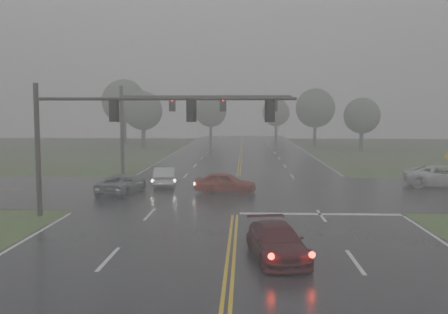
{
  "coord_description": "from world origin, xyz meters",
  "views": [
    {
      "loc": [
        0.5,
        -11.74,
        5.42
      ],
      "look_at": [
        -0.66,
        16.0,
        2.9
      ],
      "focal_mm": 40.0,
      "sensor_mm": 36.0,
      "label": 1
    }
  ],
  "objects_px": {
    "sedan_maroon": "(277,259)",
    "signal_gantry_far": "(175,112)",
    "sedan_red": "(226,193)",
    "sedan_silver": "(165,186)",
    "signal_gantry_near": "(117,123)",
    "car_grey": "(122,194)",
    "pickup_white": "(444,187)"
  },
  "relations": [
    {
      "from": "car_grey",
      "to": "signal_gantry_far",
      "type": "relative_size",
      "value": 0.31
    },
    {
      "from": "sedan_maroon",
      "to": "signal_gantry_near",
      "type": "bearing_deg",
      "value": 127.02
    },
    {
      "from": "sedan_red",
      "to": "signal_gantry_far",
      "type": "bearing_deg",
      "value": 34.59
    },
    {
      "from": "car_grey",
      "to": "pickup_white",
      "type": "xyz_separation_m",
      "value": [
        22.5,
        3.74,
        0.0
      ]
    },
    {
      "from": "sedan_maroon",
      "to": "sedan_red",
      "type": "relative_size",
      "value": 1.06
    },
    {
      "from": "sedan_silver",
      "to": "signal_gantry_near",
      "type": "distance_m",
      "value": 11.54
    },
    {
      "from": "sedan_silver",
      "to": "car_grey",
      "type": "xyz_separation_m",
      "value": [
        -2.31,
        -3.32,
        0.0
      ]
    },
    {
      "from": "sedan_red",
      "to": "pickup_white",
      "type": "relative_size",
      "value": 0.73
    },
    {
      "from": "sedan_maroon",
      "to": "sedan_red",
      "type": "height_order",
      "value": "sedan_red"
    },
    {
      "from": "pickup_white",
      "to": "sedan_silver",
      "type": "bearing_deg",
      "value": 101.87
    },
    {
      "from": "sedan_red",
      "to": "car_grey",
      "type": "relative_size",
      "value": 0.89
    },
    {
      "from": "car_grey",
      "to": "signal_gantry_near",
      "type": "height_order",
      "value": "signal_gantry_near"
    },
    {
      "from": "sedan_red",
      "to": "sedan_silver",
      "type": "xyz_separation_m",
      "value": [
        -4.55,
        2.86,
        0.0
      ]
    },
    {
      "from": "sedan_maroon",
      "to": "signal_gantry_far",
      "type": "distance_m",
      "value": 26.59
    },
    {
      "from": "pickup_white",
      "to": "sedan_red",
      "type": "bearing_deg",
      "value": 112.53
    },
    {
      "from": "pickup_white",
      "to": "signal_gantry_far",
      "type": "height_order",
      "value": "signal_gantry_far"
    },
    {
      "from": "sedan_maroon",
      "to": "signal_gantry_near",
      "type": "relative_size",
      "value": 0.32
    },
    {
      "from": "car_grey",
      "to": "signal_gantry_far",
      "type": "xyz_separation_m",
      "value": [
        2.08,
        10.64,
        5.42
      ]
    },
    {
      "from": "sedan_silver",
      "to": "signal_gantry_near",
      "type": "height_order",
      "value": "signal_gantry_near"
    },
    {
      "from": "sedan_silver",
      "to": "signal_gantry_far",
      "type": "relative_size",
      "value": 0.28
    },
    {
      "from": "sedan_maroon",
      "to": "sedan_red",
      "type": "distance_m",
      "value": 15.02
    },
    {
      "from": "signal_gantry_far",
      "to": "sedan_silver",
      "type": "bearing_deg",
      "value": -88.17
    },
    {
      "from": "sedan_red",
      "to": "signal_gantry_far",
      "type": "xyz_separation_m",
      "value": [
        -4.78,
        10.18,
        5.42
      ]
    },
    {
      "from": "sedan_red",
      "to": "pickup_white",
      "type": "bearing_deg",
      "value": -68.72
    },
    {
      "from": "sedan_maroon",
      "to": "car_grey",
      "type": "bearing_deg",
      "value": 113.22
    },
    {
      "from": "sedan_silver",
      "to": "pickup_white",
      "type": "height_order",
      "value": "pickup_white"
    },
    {
      "from": "pickup_white",
      "to": "sedan_maroon",
      "type": "bearing_deg",
      "value": 154.63
    },
    {
      "from": "signal_gantry_near",
      "to": "signal_gantry_far",
      "type": "distance_m",
      "value": 17.77
    },
    {
      "from": "car_grey",
      "to": "pickup_white",
      "type": "height_order",
      "value": "pickup_white"
    },
    {
      "from": "sedan_red",
      "to": "sedan_silver",
      "type": "height_order",
      "value": "sedan_red"
    },
    {
      "from": "sedan_red",
      "to": "car_grey",
      "type": "bearing_deg",
      "value": 103.23
    },
    {
      "from": "signal_gantry_far",
      "to": "sedan_red",
      "type": "bearing_deg",
      "value": -64.84
    }
  ]
}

